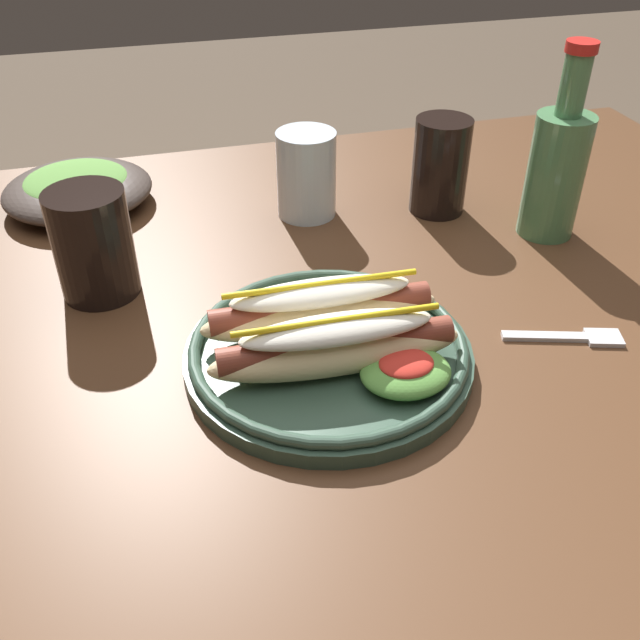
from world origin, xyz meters
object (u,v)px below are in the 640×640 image
object	(u,v)px
extra_cup	(440,166)
side_bowl	(77,188)
fork	(572,337)
soda_cup	(93,244)
water_cup	(306,174)
glass_bottle	(557,167)
hot_dog_plate	(332,343)

from	to	relation	value
extra_cup	side_bowl	distance (m)	0.48
fork	extra_cup	world-z (taller)	extra_cup
soda_cup	extra_cup	distance (m)	0.44
fork	water_cup	distance (m)	0.39
water_cup	glass_bottle	distance (m)	0.31
water_cup	extra_cup	size ratio (longest dim) A/B	0.90
extra_cup	glass_bottle	xyz separation A→B (m)	(0.11, -0.09, 0.03)
water_cup	side_bowl	distance (m)	0.31
soda_cup	glass_bottle	distance (m)	0.54
hot_dog_plate	extra_cup	xyz separation A→B (m)	(0.23, 0.28, 0.04)
soda_cup	water_cup	bearing A→B (deg)	24.40
soda_cup	water_cup	distance (m)	0.29
fork	extra_cup	distance (m)	0.31
water_cup	soda_cup	bearing A→B (deg)	-155.60
extra_cup	water_cup	bearing A→B (deg)	168.42
fork	extra_cup	bearing A→B (deg)	111.27
hot_dog_plate	fork	world-z (taller)	hot_dog_plate
soda_cup	glass_bottle	world-z (taller)	glass_bottle
hot_dog_plate	glass_bottle	size ratio (longest dim) A/B	1.19
water_cup	hot_dog_plate	bearing A→B (deg)	-100.18
fork	soda_cup	distance (m)	0.51
fork	water_cup	xyz separation A→B (m)	(-0.19, 0.34, 0.05)
extra_cup	side_bowl	world-z (taller)	extra_cup
extra_cup	fork	bearing A→B (deg)	-86.03
hot_dog_plate	soda_cup	size ratio (longest dim) A/B	2.31
soda_cup	hot_dog_plate	bearing A→B (deg)	-42.13
glass_bottle	water_cup	bearing A→B (deg)	155.14
hot_dog_plate	glass_bottle	distance (m)	0.38
fork	side_bowl	world-z (taller)	side_bowl
soda_cup	glass_bottle	xyz separation A→B (m)	(0.54, -0.01, 0.03)
extra_cup	side_bowl	bearing A→B (deg)	162.99
water_cup	side_bowl	size ratio (longest dim) A/B	0.57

